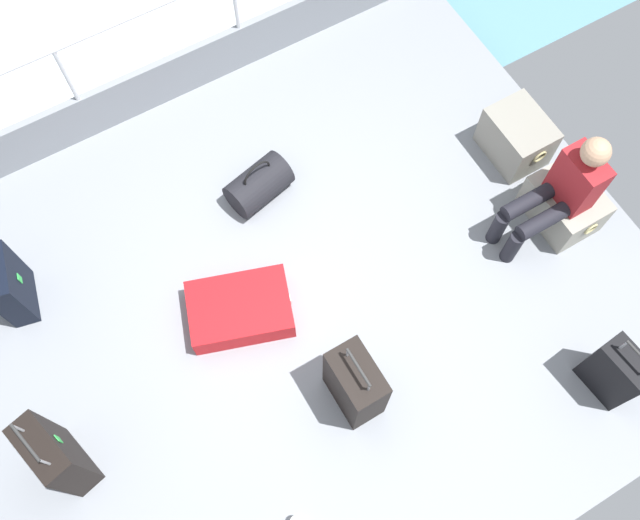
{
  "coord_description": "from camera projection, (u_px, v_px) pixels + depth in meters",
  "views": [
    {
      "loc": [
        1.57,
        -0.72,
        4.9
      ],
      "look_at": [
        -0.15,
        0.28,
        0.25
      ],
      "focal_mm": 39.44,
      "sensor_mm": 36.0,
      "label": 1
    }
  ],
  "objects": [
    {
      "name": "ground_plane",
      "position": [
        298.0,
        308.0,
        5.21
      ],
      "size": [
        4.4,
        5.2,
        0.06
      ],
      "primitive_type": "cube",
      "color": "gray"
    },
    {
      "name": "gunwale_port",
      "position": [
        166.0,
        80.0,
        5.71
      ],
      "size": [
        0.06,
        5.2,
        0.45
      ],
      "primitive_type": "cube",
      "color": "gray",
      "rests_on": "ground_plane"
    },
    {
      "name": "railing_port",
      "position": [
        151.0,
        33.0,
        5.2
      ],
      "size": [
        0.04,
        4.2,
        1.02
      ],
      "color": "silver",
      "rests_on": "ground_plane"
    },
    {
      "name": "sea_wake",
      "position": [
        114.0,
        11.0,
        6.72
      ],
      "size": [
        12.0,
        12.0,
        0.01
      ],
      "color": "#598C9E",
      "rests_on": "ground_plane"
    },
    {
      "name": "cargo_crate_0",
      "position": [
        517.0,
        137.0,
        5.52
      ],
      "size": [
        0.55,
        0.39,
        0.41
      ],
      "color": "gray",
      "rests_on": "ground_plane"
    },
    {
      "name": "cargo_crate_1",
      "position": [
        564.0,
        204.0,
        5.32
      ],
      "size": [
        0.58,
        0.41,
        0.36
      ],
      "color": "gray",
      "rests_on": "ground_plane"
    },
    {
      "name": "passenger_seated",
      "position": [
        561.0,
        191.0,
        4.94
      ],
      "size": [
        0.34,
        0.66,
        1.06
      ],
      "color": "maroon",
      "rests_on": "ground_plane"
    },
    {
      "name": "suitcase_0",
      "position": [
        355.0,
        384.0,
        4.62
      ],
      "size": [
        0.42,
        0.26,
        0.78
      ],
      "color": "black",
      "rests_on": "ground_plane"
    },
    {
      "name": "suitcase_1",
      "position": [
        240.0,
        309.0,
        5.05
      ],
      "size": [
        0.7,
        0.85,
        0.22
      ],
      "color": "red",
      "rests_on": "ground_plane"
    },
    {
      "name": "suitcase_2",
      "position": [
        615.0,
        372.0,
        4.7
      ],
      "size": [
        0.38,
        0.24,
        0.7
      ],
      "color": "black",
      "rests_on": "ground_plane"
    },
    {
      "name": "suitcase_3",
      "position": [
        9.0,
        285.0,
        4.94
      ],
      "size": [
        0.44,
        0.27,
        0.74
      ],
      "color": "black",
      "rests_on": "ground_plane"
    },
    {
      "name": "suitcase_4",
      "position": [
        57.0,
        455.0,
        4.42
      ],
      "size": [
        0.47,
        0.29,
        0.88
      ],
      "color": "black",
      "rests_on": "ground_plane"
    },
    {
      "name": "duffel_bag",
      "position": [
        259.0,
        184.0,
        5.41
      ],
      "size": [
        0.4,
        0.54,
        0.43
      ],
      "color": "black",
      "rests_on": "ground_plane"
    }
  ]
}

